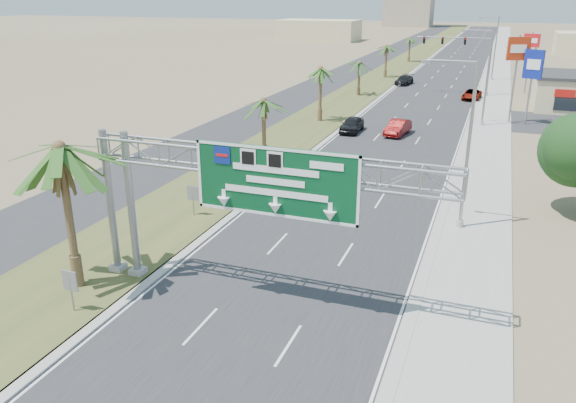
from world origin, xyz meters
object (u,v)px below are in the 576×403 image
(car_right_lane, at_px, (472,95))
(car_far, at_px, (404,80))
(palm_near, at_px, (59,148))
(sign_gantry, at_px, (245,174))
(signal_mast, at_px, (474,60))
(car_mid_lane, at_px, (398,128))
(pole_sign_red_far, at_px, (531,45))
(pole_sign_blue, at_px, (533,68))
(pole_sign_red_near, at_px, (518,54))
(car_left_lane, at_px, (352,125))

(car_right_lane, bearing_deg, car_far, 140.86)
(car_right_lane, bearing_deg, palm_near, -99.23)
(sign_gantry, xyz_separation_m, signal_mast, (6.23, 62.05, -1.21))
(car_mid_lane, height_order, pole_sign_red_far, pole_sign_red_far)
(car_right_lane, distance_m, pole_sign_blue, 16.33)
(pole_sign_red_far, bearing_deg, palm_near, -107.42)
(sign_gantry, height_order, palm_near, palm_near)
(car_far, height_order, pole_sign_blue, pole_sign_blue)
(signal_mast, bearing_deg, pole_sign_red_far, 32.46)
(pole_sign_red_far, bearing_deg, pole_sign_blue, -91.04)
(signal_mast, height_order, pole_sign_red_far, pole_sign_red_far)
(pole_sign_red_near, bearing_deg, signal_mast, 106.32)
(car_left_lane, height_order, pole_sign_blue, pole_sign_blue)
(signal_mast, relative_size, pole_sign_red_near, 1.10)
(palm_near, height_order, pole_sign_red_far, pole_sign_red_far)
(palm_near, bearing_deg, pole_sign_red_near, 67.43)
(signal_mast, xyz_separation_m, pole_sign_blue, (6.72, -17.64, 1.22))
(car_left_lane, height_order, car_right_lane, car_left_lane)
(car_mid_lane, distance_m, car_right_lane, 24.40)
(sign_gantry, bearing_deg, car_mid_lane, 88.67)
(car_far, bearing_deg, pole_sign_red_near, -49.19)
(car_right_lane, bearing_deg, pole_sign_red_far, 54.65)
(sign_gantry, distance_m, car_far, 68.96)
(sign_gantry, height_order, pole_sign_blue, pole_sign_blue)
(pole_sign_blue, bearing_deg, palm_near, -114.47)
(car_left_lane, distance_m, car_mid_lane, 4.65)
(signal_mast, distance_m, car_far, 12.98)
(car_right_lane, xyz_separation_m, pole_sign_blue, (6.39, -14.02, 5.41))
(palm_near, xyz_separation_m, pole_sign_red_far, (21.49, 68.50, -0.31))
(car_right_lane, height_order, pole_sign_red_near, pole_sign_red_near)
(sign_gantry, distance_m, pole_sign_blue, 46.26)
(pole_sign_blue, bearing_deg, pole_sign_red_near, 166.94)
(sign_gantry, height_order, car_far, sign_gantry)
(car_mid_lane, bearing_deg, pole_sign_red_near, 51.83)
(car_right_lane, bearing_deg, signal_mast, 99.63)
(palm_near, distance_m, pole_sign_red_near, 50.60)
(car_left_lane, relative_size, car_far, 0.94)
(sign_gantry, relative_size, car_mid_lane, 3.65)
(sign_gantry, relative_size, signal_mast, 1.63)
(car_mid_lane, bearing_deg, car_far, 106.28)
(palm_near, relative_size, signal_mast, 0.81)
(car_far, bearing_deg, pole_sign_blue, -46.89)
(pole_sign_red_near, bearing_deg, car_right_lane, 109.11)
(pole_sign_blue, distance_m, pole_sign_red_far, 22.18)
(palm_near, relative_size, pole_sign_red_far, 1.00)
(car_left_lane, bearing_deg, palm_near, -96.47)
(sign_gantry, bearing_deg, pole_sign_blue, 73.74)
(car_mid_lane, xyz_separation_m, car_far, (-4.96, 33.91, -0.05))
(sign_gantry, relative_size, car_left_lane, 3.68)
(pole_sign_red_near, height_order, pole_sign_red_far, pole_sign_red_near)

